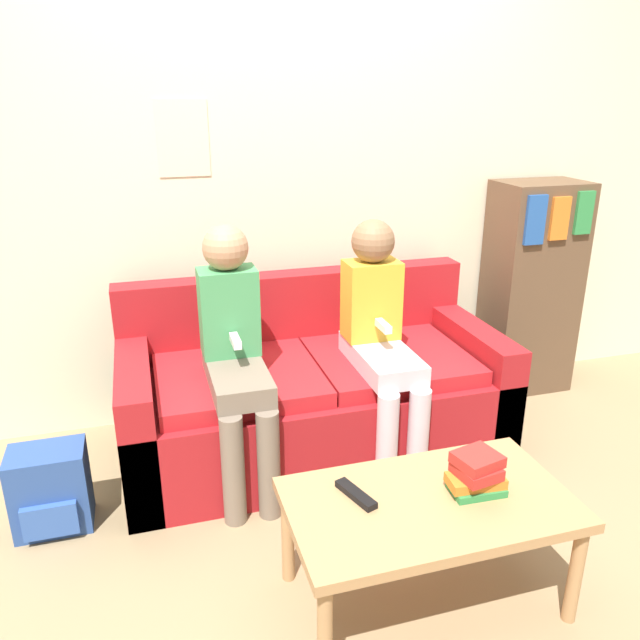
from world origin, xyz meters
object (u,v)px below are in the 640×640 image
at_px(tv_remote, 356,494).
at_px(backpack, 51,490).
at_px(coffee_table, 429,511).
at_px(person_left, 235,347).
at_px(person_right, 380,332).
at_px(bookshelf, 531,288).
at_px(couch, 312,394).

bearing_deg(tv_remote, backpack, 127.13).
bearing_deg(coffee_table, person_left, 118.48).
relative_size(person_right, bookshelf, 0.94).
distance_m(person_left, person_right, 0.64).
distance_m(coffee_table, bookshelf, 1.85).
distance_m(person_left, backpack, 0.89).
bearing_deg(person_left, couch, 25.61).
bearing_deg(backpack, coffee_table, -31.59).
bearing_deg(coffee_table, couch, 94.99).
bearing_deg(person_right, coffee_table, -101.04).
height_order(couch, backpack, couch).
bearing_deg(bookshelf, couch, -167.78).
bearing_deg(backpack, bookshelf, 13.32).
distance_m(person_left, bookshelf, 1.78).
bearing_deg(bookshelf, tv_remote, -139.40).
xyz_separation_m(couch, bookshelf, (1.34, 0.29, 0.32)).
relative_size(person_left, tv_remote, 6.37).
bearing_deg(backpack, person_left, 8.58).
bearing_deg(tv_remote, bookshelf, 21.74).
bearing_deg(coffee_table, backpack, 148.41).
bearing_deg(bookshelf, person_left, -164.66).
bearing_deg(couch, backpack, -165.39).
xyz_separation_m(coffee_table, backpack, (-1.22, 0.75, -0.18)).
xyz_separation_m(couch, backpack, (-1.13, -0.29, -0.11)).
height_order(tv_remote, bookshelf, bookshelf).
height_order(couch, person_left, person_left).
distance_m(couch, person_left, 0.55).
bearing_deg(coffee_table, tv_remote, 161.00).
xyz_separation_m(person_left, person_right, (0.64, -0.00, -0.01)).
bearing_deg(person_left, bookshelf, 15.34).
distance_m(coffee_table, backpack, 1.45).
relative_size(coffee_table, bookshelf, 0.78).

